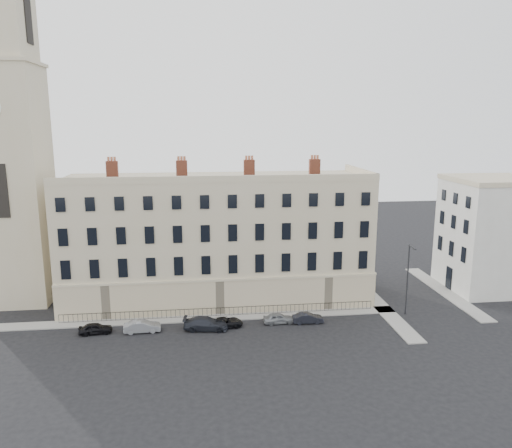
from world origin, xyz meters
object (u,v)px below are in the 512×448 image
Objects in this scene: car_e at (279,318)px; streetlamp at (408,276)px; car_f at (308,318)px; car_d at (225,322)px; car_c at (206,324)px; car_a at (95,328)px; car_b at (142,326)px.

streetlamp is (14.75, 0.74, 3.97)m from car_e.
car_e is at bearing 86.11° from car_f.
car_e is at bearing -94.70° from car_d.
car_d is 21.01m from streetlamp.
car_d is at bearing 91.42° from car_f.
car_c is 1.24× the size of car_d.
car_c is at bearing -179.44° from streetlamp.
car_b is (4.76, -0.17, 0.05)m from car_a.
car_a is 0.88× the size of car_d.
car_c reaches higher than car_f.
car_a is at bearing 91.47° from car_f.
car_c is 23.00m from streetlamp.
car_d is 1.13× the size of car_e.
car_b is 1.13× the size of car_f.
streetlamp is (29.24, 1.28, 3.93)m from car_b.
car_e is (14.49, 0.54, -0.05)m from car_b.
streetlamp is (20.59, 1.05, 4.02)m from car_d.
car_b is 6.62m from car_c.
car_f is at bearing -92.26° from car_b.
car_c reaches higher than car_a.
car_f is (11.05, 0.46, -0.13)m from car_c.
car_a is 1.00× the size of car_f.
streetlamp reaches higher than car_d.
car_a is 4.76m from car_b.
car_d is at bearing -96.10° from car_a.
car_a is 34.24m from streetlamp.
car_f is at bearing -80.24° from car_c.
car_d is at bearing -91.58° from car_b.
car_c is (11.37, -0.37, 0.11)m from car_a.
streetlamp is at bearing -90.58° from car_b.
car_d is at bearing -70.69° from car_c.
car_a is 1.00× the size of car_e.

